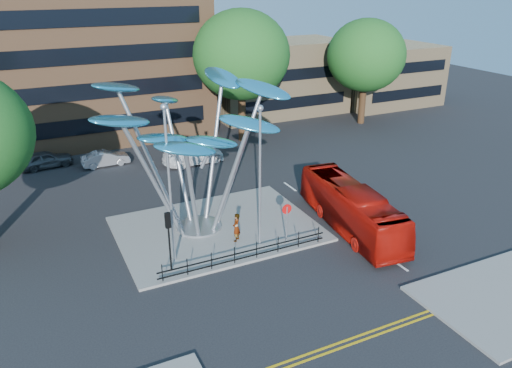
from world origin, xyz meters
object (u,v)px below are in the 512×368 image
parked_car_left (46,159)px  pedestrian (236,227)px  tree_right (241,55)px  street_lamp_left (169,172)px  parked_car_mid (105,158)px  no_entry_sign_island (287,217)px  tree_far (366,56)px  traffic_light_island (168,230)px  parked_car_right (193,155)px  street_lamp_right (260,165)px  leaf_sculpture (192,123)px  red_bus (351,208)px

parked_car_left → pedestrian: bearing=-160.6°
tree_right → street_lamp_left: bearing=-124.0°
parked_car_mid → no_entry_sign_island: bearing=-160.1°
tree_far → traffic_light_island: tree_far is taller
parked_car_right → parked_car_left: bearing=63.6°
street_lamp_right → parked_car_right: 15.66m
tree_right → parked_car_left: (-17.61, 0.32, -7.32)m
tree_right → no_entry_sign_island: 21.31m
tree_far → no_entry_sign_island: (-20.00, -19.48, -5.29)m
no_entry_sign_island → parked_car_mid: (-7.11, 18.14, -1.18)m
leaf_sculpture → street_lamp_right: leaf_sculpture is taller
street_lamp_left → no_entry_sign_island: 7.47m
tree_right → parked_car_left: tree_right is taller
traffic_light_island → no_entry_sign_island: size_ratio=1.40×
no_entry_sign_island → pedestrian: (-2.56, 1.45, -0.79)m
street_lamp_left → parked_car_right: size_ratio=1.67×
parked_car_right → tree_far: bearing=-84.3°
parked_car_left → tree_far: bearing=-97.5°
street_lamp_left → parked_car_right: street_lamp_left is taller
street_lamp_left → street_lamp_right: size_ratio=1.06×
tree_right → no_entry_sign_island: tree_right is taller
pedestrian → parked_car_right: bearing=-144.0°
no_entry_sign_island → red_bus: size_ratio=0.24×
red_bus → parked_car_mid: (-11.71, 18.07, -0.78)m
leaf_sculpture → traffic_light_island: (-2.93, -4.18, -4.26)m
leaf_sculpture → no_entry_sign_island: 7.71m
red_bus → parked_car_left: 25.55m
parked_car_left → parked_car_right: bearing=-117.9°
parked_car_left → no_entry_sign_island: bearing=-156.5°
no_entry_sign_island → red_bus: red_bus is taller
traffic_light_island → no_entry_sign_island: traffic_light_island is taller
street_lamp_left → parked_car_mid: size_ratio=2.29×
leaf_sculpture → parked_car_mid: leaf_sculpture is taller
parked_car_mid → parked_car_right: bearing=-112.9°
red_bus → parked_car_mid: size_ratio=2.64×
traffic_light_island → parked_car_right: bearing=66.7°
tree_right → street_lamp_left: 22.49m
leaf_sculpture → street_lamp_left: size_ratio=1.45×
red_bus → parked_car_right: bearing=114.8°
pedestrian → parked_car_right: pedestrian is taller
parked_car_left → parked_car_right: size_ratio=0.80×
tree_right → street_lamp_right: (-7.50, -19.00, -2.94)m
traffic_light_island → parked_car_right: size_ratio=0.65×
tree_far → leaf_sculpture: (-24.07, -15.32, -0.23)m
street_lamp_left → parked_car_right: bearing=66.9°
tree_far → parked_car_right: bearing=-168.9°
red_bus → parked_car_right: red_bus is taller
traffic_light_island → tree_far: bearing=35.8°
red_bus → no_entry_sign_island: bearing=-172.1°
leaf_sculpture → parked_car_right: (3.74, 11.32, -6.11)m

